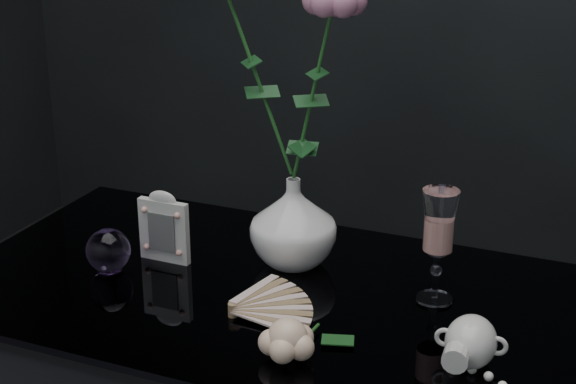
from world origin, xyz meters
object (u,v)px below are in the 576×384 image
at_px(paperweight, 108,250).
at_px(pearl_jar, 471,340).
at_px(loose_rose, 288,339).
at_px(vase, 293,222).
at_px(wine_glass, 438,247).
at_px(picture_frame, 164,226).

distance_m(paperweight, pearl_jar, 0.63).
distance_m(loose_rose, pearl_jar, 0.25).
xyz_separation_m(vase, wine_glass, (0.26, -0.04, 0.02)).
bearing_deg(paperweight, wine_glass, 11.68).
bearing_deg(paperweight, picture_frame, 47.70).
bearing_deg(loose_rose, pearl_jar, 32.61).
relative_size(wine_glass, pearl_jar, 0.72).
height_order(wine_glass, loose_rose, wine_glass).
relative_size(vase, paperweight, 2.06).
bearing_deg(wine_glass, pearl_jar, -60.69).
height_order(vase, picture_frame, vase).
bearing_deg(vase, loose_rose, -68.83).
distance_m(picture_frame, paperweight, 0.10).
bearing_deg(picture_frame, loose_rose, -32.86).
height_order(paperweight, loose_rose, paperweight).
height_order(vase, paperweight, vase).
bearing_deg(wine_glass, loose_rose, -120.86).
height_order(picture_frame, loose_rose, picture_frame).
bearing_deg(vase, pearl_jar, -29.66).
bearing_deg(paperweight, loose_rose, -19.53).
bearing_deg(paperweight, pearl_jar, -4.64).
distance_m(paperweight, loose_rose, 0.41).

